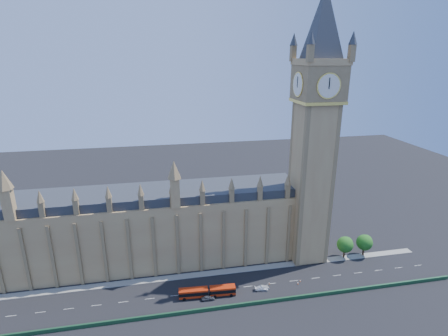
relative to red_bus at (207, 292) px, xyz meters
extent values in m
plane|color=black|center=(2.01, 2.26, -1.61)|extent=(400.00, 400.00, 0.00)
cube|color=#A57E50|center=(-22.99, 24.26, 10.89)|extent=(120.00, 20.00, 25.00)
cube|color=#2D3035|center=(-22.99, 24.26, 24.89)|extent=(120.00, 18.00, 3.00)
cube|color=#A57E50|center=(40.01, 16.26, 27.39)|extent=(12.00, 12.00, 58.00)
cube|color=olive|center=(40.01, 16.26, 62.39)|extent=(14.00, 14.00, 12.00)
cylinder|color=silver|center=(40.01, 9.11, 62.39)|extent=(7.20, 0.30, 7.20)
cube|color=#A57E50|center=(40.01, 16.26, 69.39)|extent=(14.50, 14.50, 2.00)
cube|color=#1E4C2D|center=(2.01, -6.74, -1.01)|extent=(160.00, 0.60, 1.20)
cube|color=gray|center=(2.01, 11.76, -1.53)|extent=(160.00, 3.00, 0.16)
cylinder|color=#382619|center=(54.01, 12.26, 0.39)|extent=(0.70, 0.70, 4.00)
sphere|color=#1B5416|center=(54.01, 12.26, 3.89)|extent=(6.00, 6.00, 6.00)
sphere|color=#1B5416|center=(54.81, 12.56, 4.49)|extent=(4.38, 4.38, 4.38)
cylinder|color=#382619|center=(62.01, 12.26, 0.39)|extent=(0.70, 0.70, 4.00)
sphere|color=#1B5416|center=(62.01, 12.26, 3.89)|extent=(6.00, 6.00, 6.00)
sphere|color=#1B5416|center=(62.81, 12.56, 4.49)|extent=(4.38, 4.38, 4.38)
cube|color=#B4260C|center=(-4.36, 0.26, -0.08)|extent=(9.30, 3.08, 3.06)
cube|color=#B4260C|center=(4.89, -0.29, -0.08)|extent=(8.28, 3.02, 3.06)
cube|color=black|center=(-4.36, 0.26, 0.28)|extent=(9.35, 3.14, 1.16)
cube|color=black|center=(4.89, -0.29, 0.28)|extent=(8.34, 3.08, 1.16)
cylinder|color=black|center=(0.01, 0.00, -0.23)|extent=(0.95, 2.49, 2.44)
cylinder|color=black|center=(-7.36, -0.84, -1.10)|extent=(1.03, 0.37, 1.02)
cylinder|color=black|center=(-7.21, 1.70, -1.10)|extent=(1.03, 0.37, 1.02)
cylinder|color=black|center=(-1.51, -1.19, -1.10)|extent=(1.03, 0.37, 1.02)
cylinder|color=black|center=(-1.35, 1.36, -1.10)|extent=(1.03, 0.37, 1.02)
cylinder|color=black|center=(2.22, -1.41, -1.10)|extent=(1.03, 0.37, 1.02)
cylinder|color=black|center=(2.37, 1.14, -1.10)|extent=(1.03, 0.37, 1.02)
cylinder|color=black|center=(7.42, -1.71, -1.10)|extent=(1.03, 0.37, 1.02)
cylinder|color=black|center=(7.57, 0.83, -1.10)|extent=(1.03, 0.37, 1.02)
imported|color=#414349|center=(0.01, -1.79, -0.91)|extent=(4.14, 1.69, 1.40)
imported|color=#929599|center=(18.29, -0.20, -0.93)|extent=(4.15, 1.60, 1.35)
imported|color=silver|center=(17.77, -0.41, -0.96)|extent=(4.59, 2.20, 1.29)
cube|color=black|center=(30.71, 0.28, -1.59)|extent=(0.50, 0.50, 0.04)
cone|color=#FF530D|center=(30.71, 0.28, -1.24)|extent=(0.55, 0.55, 0.74)
cylinder|color=white|center=(30.71, 0.28, -1.13)|extent=(0.36, 0.36, 0.13)
cube|color=black|center=(16.05, 0.40, -1.59)|extent=(0.44, 0.44, 0.04)
cone|color=orange|center=(16.05, 0.40, -1.22)|extent=(0.48, 0.48, 0.77)
cylinder|color=white|center=(16.05, 0.40, -1.11)|extent=(0.37, 0.37, 0.13)
cube|color=black|center=(21.25, 2.11, -1.59)|extent=(0.50, 0.50, 0.04)
cone|color=#F85D0D|center=(21.25, 2.11, -1.26)|extent=(0.56, 0.56, 0.70)
cylinder|color=white|center=(21.25, 2.11, -1.16)|extent=(0.34, 0.34, 0.12)
cube|color=black|center=(31.95, 1.44, -1.59)|extent=(0.43, 0.43, 0.04)
cone|color=#E5410C|center=(31.95, 1.44, -1.28)|extent=(0.47, 0.47, 0.66)
cylinder|color=white|center=(31.95, 1.44, -1.19)|extent=(0.32, 0.32, 0.11)
camera|label=1|loc=(-12.52, -92.30, 71.37)|focal=28.00mm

